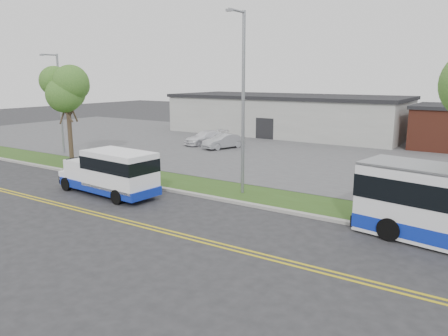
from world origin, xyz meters
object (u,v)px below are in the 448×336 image
Objects in this scene: streetlight_near at (243,98)px; pedestrian at (113,161)px; streetlight_far at (59,100)px; parked_car_a at (223,141)px; parked_car_b at (206,138)px; shuttle_bus at (112,171)px; tree_west at (67,94)px.

streetlight_near reaches higher than pedestrian.
parked_car_a is at bearing 43.28° from streetlight_far.
streetlight_far is at bearing -106.73° from parked_car_b.
pedestrian is at bearing -19.64° from streetlight_far.
pedestrian is (-3.39, 3.15, -0.32)m from shuttle_bus.
streetlight_far is at bearing -39.78° from pedestrian.
tree_west is at bearing 178.20° from streetlight_near.
tree_west is at bearing -32.67° from pedestrian.
parked_car_a is at bearing 127.41° from streetlight_near.
streetlight_far is 15.15m from shuttle_bus.
streetlight_near is 10.11m from pedestrian.
shuttle_bus is (13.24, -6.66, -3.15)m from streetlight_far.
tree_west is 1.78× the size of parked_car_a.
streetlight_near reaches higher than shuttle_bus.
parked_car_a is (-9.15, 11.96, -4.49)m from streetlight_near.
pedestrian is (-9.15, -0.83, -4.22)m from streetlight_near.
pedestrian is (5.85, -1.30, -4.11)m from tree_west.
tree_west reaches higher than shuttle_bus.
tree_west is 13.62m from parked_car_a.
tree_west is 0.73× the size of streetlight_near.
parked_car_b is (-2.62, 13.77, -0.28)m from pedestrian.
parked_car_b is at bearing 178.01° from parked_car_a.
pedestrian is at bearing -60.77° from parked_car_b.
streetlight_far is 11.02m from pedestrian.
pedestrian is at bearing -174.83° from streetlight_near.
tree_west is 15.01m from streetlight_near.
streetlight_near is 1.44× the size of shuttle_bus.
shuttle_bus is (9.24, -4.45, -3.80)m from tree_west.
streetlight_far is (-4.00, 2.22, -0.65)m from tree_west.
streetlight_near is at bearing -29.25° from parked_car_b.
tree_west is 3.80× the size of pedestrian.
parked_car_b is (3.23, 12.47, -4.39)m from tree_west.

